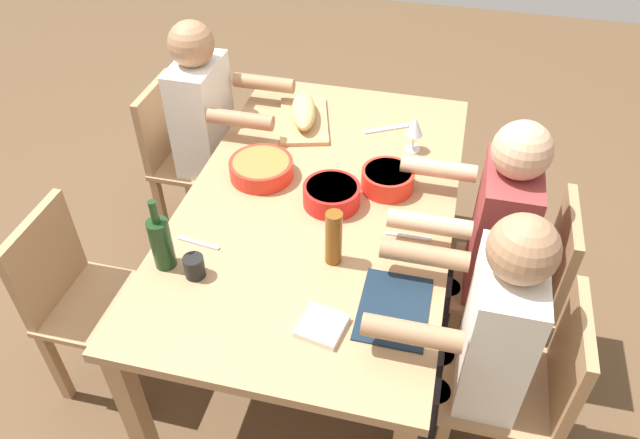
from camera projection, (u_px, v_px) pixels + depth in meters
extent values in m
plane|color=brown|center=(320.00, 317.00, 2.92)|extent=(8.00, 8.00, 0.00)
cube|color=#A87F56|center=(320.00, 203.00, 2.45)|extent=(1.82, 1.07, 0.04)
cube|color=#A87F56|center=(444.00, 170.00, 3.23)|extent=(0.07, 0.07, 0.70)
cube|color=#A87F56|center=(134.00, 410.00, 2.16)|extent=(0.07, 0.07, 0.70)
cube|color=#A87F56|center=(274.00, 146.00, 3.40)|extent=(0.07, 0.07, 0.70)
cube|color=#A87F56|center=(502.00, 284.00, 2.50)|extent=(0.40, 0.40, 0.03)
cube|color=#A87F56|center=(562.00, 254.00, 2.32)|extent=(0.38, 0.04, 0.40)
cube|color=#A87F56|center=(449.00, 342.00, 2.55)|extent=(0.04, 0.04, 0.42)
cube|color=#A87F56|center=(455.00, 284.00, 2.80)|extent=(0.04, 0.04, 0.42)
cube|color=#A87F56|center=(533.00, 358.00, 2.49)|extent=(0.04, 0.04, 0.42)
cube|color=#A87F56|center=(531.00, 297.00, 2.74)|extent=(0.04, 0.04, 0.42)
cylinder|color=#2D2D38|center=(440.00, 321.00, 2.62)|extent=(0.11, 0.11, 0.45)
cylinder|color=#2D2D38|center=(443.00, 294.00, 2.73)|extent=(0.11, 0.11, 0.45)
cube|color=maroon|center=(501.00, 230.00, 2.32)|extent=(0.34, 0.20, 0.55)
cylinder|color=tan|center=(429.00, 224.00, 2.16)|extent=(0.07, 0.30, 0.07)
cylinder|color=tan|center=(438.00, 169.00, 2.41)|extent=(0.07, 0.30, 0.07)
sphere|color=tan|center=(522.00, 150.00, 2.07)|extent=(0.21, 0.21, 0.21)
cube|color=#A87F56|center=(101.00, 306.00, 2.41)|extent=(0.40, 0.40, 0.03)
cube|color=#A87F56|center=(45.00, 260.00, 2.30)|extent=(0.38, 0.04, 0.40)
cube|color=#A87F56|center=(168.00, 318.00, 2.65)|extent=(0.04, 0.04, 0.42)
cube|color=#A87F56|center=(132.00, 383.00, 2.40)|extent=(0.04, 0.04, 0.42)
cube|color=#A87F56|center=(98.00, 303.00, 2.71)|extent=(0.04, 0.04, 0.42)
cube|color=#A87F56|center=(56.00, 365.00, 2.46)|extent=(0.04, 0.04, 0.42)
cube|color=#A87F56|center=(198.00, 162.00, 3.14)|extent=(0.40, 0.40, 0.03)
cube|color=#A87F56|center=(159.00, 122.00, 3.03)|extent=(0.38, 0.04, 0.40)
cube|color=#A87F56|center=(244.00, 181.00, 3.38)|extent=(0.04, 0.04, 0.42)
cube|color=#A87F56|center=(222.00, 221.00, 3.13)|extent=(0.04, 0.04, 0.42)
cube|color=#A87F56|center=(187.00, 173.00, 3.44)|extent=(0.04, 0.04, 0.42)
cube|color=#A87F56|center=(161.00, 210.00, 3.19)|extent=(0.04, 0.04, 0.42)
cylinder|color=#2D2D38|center=(247.00, 191.00, 3.30)|extent=(0.11, 0.11, 0.45)
cylinder|color=#2D2D38|center=(237.00, 209.00, 3.18)|extent=(0.11, 0.11, 0.45)
cube|color=white|center=(202.00, 116.00, 2.94)|extent=(0.34, 0.20, 0.55)
cylinder|color=#9E7251|center=(264.00, 83.00, 2.93)|extent=(0.07, 0.30, 0.07)
cylinder|color=#9E7251|center=(241.00, 119.00, 2.69)|extent=(0.07, 0.30, 0.07)
sphere|color=#9E7251|center=(191.00, 44.00, 2.69)|extent=(0.21, 0.21, 0.21)
cube|color=#A87F56|center=(499.00, 386.00, 2.13)|extent=(0.40, 0.40, 0.03)
cube|color=#A87F56|center=(570.00, 360.00, 1.96)|extent=(0.38, 0.04, 0.40)
cube|color=#A87F56|center=(446.00, 373.00, 2.43)|extent=(0.04, 0.04, 0.42)
cube|color=#A87F56|center=(533.00, 391.00, 2.37)|extent=(0.04, 0.04, 0.42)
cylinder|color=#2D2D38|center=(427.00, 424.00, 2.25)|extent=(0.11, 0.11, 0.45)
cylinder|color=#2D2D38|center=(432.00, 388.00, 2.37)|extent=(0.11, 0.11, 0.45)
cube|color=white|center=(498.00, 331.00, 1.95)|extent=(0.34, 0.20, 0.55)
cylinder|color=#9E7251|center=(412.00, 333.00, 1.80)|extent=(0.07, 0.30, 0.07)
cylinder|color=#9E7251|center=(424.00, 255.00, 2.04)|extent=(0.07, 0.30, 0.07)
sphere|color=#9E7251|center=(523.00, 249.00, 1.71)|extent=(0.21, 0.21, 0.21)
cylinder|color=red|center=(332.00, 195.00, 2.39)|extent=(0.23, 0.23, 0.09)
cylinder|color=#669E33|center=(332.00, 189.00, 2.37)|extent=(0.20, 0.20, 0.03)
cylinder|color=red|center=(261.00, 169.00, 2.52)|extent=(0.27, 0.27, 0.08)
cylinder|color=orange|center=(261.00, 164.00, 2.51)|extent=(0.23, 0.23, 0.03)
cylinder|color=red|center=(387.00, 180.00, 2.46)|extent=(0.21, 0.21, 0.09)
cylinder|color=beige|center=(388.00, 174.00, 2.44)|extent=(0.19, 0.19, 0.03)
cube|color=tan|center=(304.00, 121.00, 2.86)|extent=(0.44, 0.32, 0.02)
ellipsoid|color=tan|center=(304.00, 111.00, 2.82)|extent=(0.34, 0.19, 0.09)
cylinder|color=#193819|center=(162.00, 244.00, 2.09)|extent=(0.08, 0.08, 0.20)
cylinder|color=#193819|center=(154.00, 212.00, 2.00)|extent=(0.03, 0.03, 0.09)
cylinder|color=brown|center=(334.00, 238.00, 2.10)|extent=(0.06, 0.06, 0.22)
cylinder|color=silver|center=(412.00, 149.00, 2.69)|extent=(0.07, 0.07, 0.01)
cylinder|color=silver|center=(413.00, 142.00, 2.67)|extent=(0.01, 0.01, 0.07)
cone|color=silver|center=(415.00, 126.00, 2.61)|extent=(0.08, 0.08, 0.08)
cube|color=silver|center=(408.00, 236.00, 2.26)|extent=(0.02, 0.17, 0.01)
cylinder|color=black|center=(194.00, 267.00, 2.09)|extent=(0.07, 0.07, 0.08)
cube|color=silver|center=(199.00, 243.00, 2.24)|extent=(0.04, 0.17, 0.01)
cube|color=#142333|center=(394.00, 308.00, 2.00)|extent=(0.32, 0.23, 0.01)
cube|color=silver|center=(387.00, 129.00, 2.82)|extent=(0.13, 0.21, 0.01)
cube|color=white|center=(322.00, 326.00, 1.93)|extent=(0.16, 0.16, 0.02)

